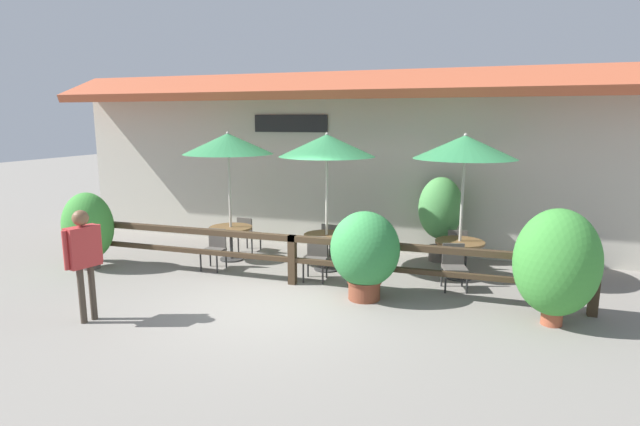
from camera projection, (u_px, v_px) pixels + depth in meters
name	position (u px, v px, depth m)	size (l,w,h in m)	color
ground_plane	(271.00, 303.00, 8.55)	(60.00, 60.00, 0.00)	gray
building_facade	(337.00, 159.00, 11.99)	(14.28, 1.49, 4.23)	#BCB7A8
patio_railing	(292.00, 249.00, 9.41)	(10.40, 0.14, 0.95)	#3D2D1E
patio_umbrella_near	(228.00, 144.00, 10.72)	(1.95, 1.95, 2.84)	#B7B2A8
dining_table_near	(231.00, 233.00, 11.08)	(0.95, 0.95, 0.75)	brown
chair_near_streetside	(215.00, 247.00, 10.42)	(0.42, 0.42, 0.84)	#514C47
chair_near_wallside	(248.00, 233.00, 11.78)	(0.47, 0.47, 0.84)	#514C47
patio_umbrella_middle	(327.00, 146.00, 9.99)	(1.95, 1.95, 2.84)	#B7B2A8
dining_table_middle	(327.00, 241.00, 10.35)	(0.95, 0.95, 0.75)	brown
chair_middle_streetside	(316.00, 256.00, 9.73)	(0.46, 0.46, 0.84)	#514C47
chair_middle_wallside	(332.00, 240.00, 11.06)	(0.49, 0.49, 0.84)	#514C47
patio_umbrella_far	(465.00, 147.00, 9.43)	(1.95, 1.95, 2.84)	#B7B2A8
dining_table_far	(460.00, 248.00, 9.79)	(0.95, 0.95, 0.75)	brown
chair_far_streetside	(454.00, 265.00, 9.18)	(0.51, 0.51, 0.84)	#514C47
chair_far_wallside	(457.00, 246.00, 10.50)	(0.44, 0.44, 0.84)	#514C47
potted_plant_tall_tropical	(557.00, 263.00, 7.47)	(1.25, 1.12, 1.81)	#9E4C33
potted_plant_small_flowering	(365.00, 252.00, 8.59)	(1.20, 1.08, 1.56)	brown
potted_plant_entrance_palm	(88.00, 227.00, 10.37)	(1.06, 0.96, 1.62)	#564C47
potted_plant_broad_leaf	(440.00, 211.00, 10.90)	(0.96, 0.86, 1.87)	#564C47
pedestrian	(83.00, 251.00, 7.57)	(0.34, 0.59, 1.76)	#42382D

